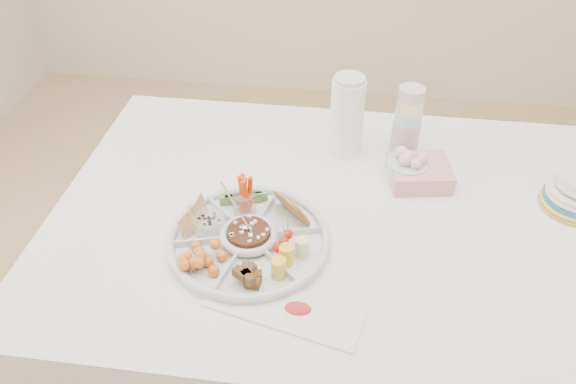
# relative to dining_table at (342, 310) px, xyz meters

# --- Properties ---
(floor) EXTENTS (4.00, 4.00, 0.00)m
(floor) POSITION_rel_dining_table_xyz_m (0.00, 0.00, -0.38)
(floor) COLOR tan
(floor) RESTS_ON ground
(dining_table) EXTENTS (1.52, 1.02, 0.76)m
(dining_table) POSITION_rel_dining_table_xyz_m (0.00, 0.00, 0.00)
(dining_table) COLOR white
(dining_table) RESTS_ON floor
(party_tray) EXTENTS (0.47, 0.47, 0.04)m
(party_tray) POSITION_rel_dining_table_xyz_m (-0.24, -0.14, 0.40)
(party_tray) COLOR silver
(party_tray) RESTS_ON dining_table
(bean_dip) EXTENTS (0.12, 0.12, 0.04)m
(bean_dip) POSITION_rel_dining_table_xyz_m (-0.24, -0.14, 0.41)
(bean_dip) COLOR #5A2514
(bean_dip) RESTS_ON party_tray
(tortillas) EXTENTS (0.12, 0.12, 0.06)m
(tortillas) POSITION_rel_dining_table_xyz_m (-0.15, -0.05, 0.42)
(tortillas) COLOR olive
(tortillas) RESTS_ON party_tray
(carrot_cucumber) EXTENTS (0.14, 0.14, 0.10)m
(carrot_cucumber) POSITION_rel_dining_table_xyz_m (-0.27, -0.02, 0.44)
(carrot_cucumber) COLOR #F03F00
(carrot_cucumber) RESTS_ON party_tray
(pita_raisins) EXTENTS (0.14, 0.14, 0.06)m
(pita_raisins) POSITION_rel_dining_table_xyz_m (-0.36, -0.11, 0.42)
(pita_raisins) COLOR tan
(pita_raisins) RESTS_ON party_tray
(cherries) EXTENTS (0.14, 0.14, 0.05)m
(cherries) POSITION_rel_dining_table_xyz_m (-0.33, -0.23, 0.42)
(cherries) COLOR orange
(cherries) RESTS_ON party_tray
(granola_chunks) EXTENTS (0.11, 0.11, 0.04)m
(granola_chunks) POSITION_rel_dining_table_xyz_m (-0.20, -0.27, 0.42)
(granola_chunks) COLOR brown
(granola_chunks) RESTS_ON party_tray
(banana_tomato) EXTENTS (0.13, 0.13, 0.09)m
(banana_tomato) POSITION_rel_dining_table_xyz_m (-0.11, -0.17, 0.44)
(banana_tomato) COLOR #FAF284
(banana_tomato) RESTS_ON party_tray
(cup_stack) EXTENTS (0.10, 0.10, 0.22)m
(cup_stack) POSITION_rel_dining_table_xyz_m (0.14, 0.30, 0.49)
(cup_stack) COLOR #BCBCBB
(cup_stack) RESTS_ON dining_table
(thermos) EXTENTS (0.10, 0.10, 0.24)m
(thermos) POSITION_rel_dining_table_xyz_m (-0.03, 0.28, 0.50)
(thermos) COLOR white
(thermos) RESTS_ON dining_table
(flower_bowl) EXTENTS (0.12, 0.12, 0.08)m
(flower_bowl) POSITION_rel_dining_table_xyz_m (0.14, 0.17, 0.42)
(flower_bowl) COLOR #A3DAB1
(flower_bowl) RESTS_ON dining_table
(napkin_stack) EXTENTS (0.18, 0.16, 0.05)m
(napkin_stack) POSITION_rel_dining_table_xyz_m (0.17, 0.16, 0.41)
(napkin_stack) COLOR pink
(napkin_stack) RESTS_ON dining_table
(placemat) EXTENTS (0.35, 0.19, 0.01)m
(placemat) POSITION_rel_dining_table_xyz_m (-0.13, -0.33, 0.38)
(placemat) COLOR silver
(placemat) RESTS_ON dining_table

